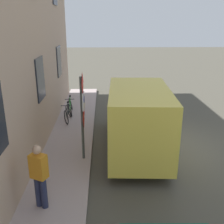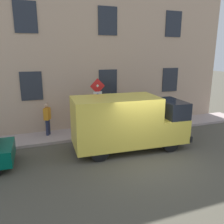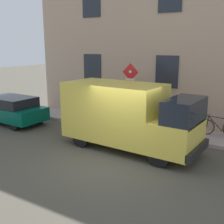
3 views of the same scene
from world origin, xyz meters
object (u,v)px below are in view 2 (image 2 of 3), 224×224
at_px(delivery_van, 128,122).
at_px(bicycle_green, 165,115).
at_px(sign_post_stacked, 98,101).
at_px(bicycle_black, 150,117).
at_px(pedestrian, 47,118).

height_order(delivery_van, bicycle_green, delivery_van).
bearing_deg(bicycle_green, sign_post_stacked, 7.22).
relative_size(bicycle_green, bicycle_black, 1.00).
xyz_separation_m(bicycle_black, pedestrian, (-0.09, 6.21, 0.56)).
relative_size(bicycle_black, pedestrian, 1.00).
xyz_separation_m(sign_post_stacked, pedestrian, (0.94, 2.49, -0.91)).
height_order(sign_post_stacked, delivery_van, sign_post_stacked).
distance_m(delivery_van, bicycle_black, 4.17).
relative_size(delivery_van, bicycle_black, 3.17).
bearing_deg(sign_post_stacked, delivery_van, -155.27).
bearing_deg(delivery_van, sign_post_stacked, 117.96).
bearing_deg(sign_post_stacked, bicycle_black, -74.46).
xyz_separation_m(delivery_van, bicycle_black, (2.93, -2.85, -0.82)).
relative_size(delivery_van, bicycle_green, 3.16).
xyz_separation_m(sign_post_stacked, bicycle_black, (1.03, -3.72, -1.47)).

